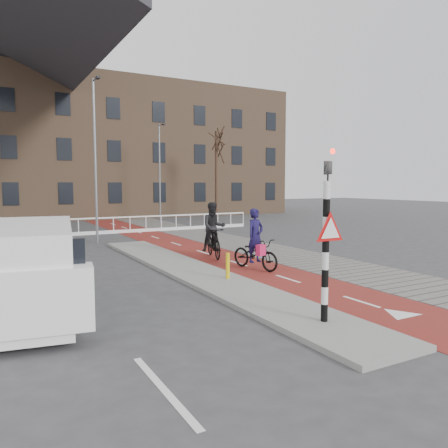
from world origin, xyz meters
TOP-DOWN VIEW (x-y plane):
  - ground at (0.00, 0.00)m, footprint 120.00×120.00m
  - bike_lane at (1.50, 10.00)m, footprint 2.50×60.00m
  - sidewalk at (4.30, 10.00)m, footprint 3.00×60.00m
  - curb_island at (-0.70, 4.00)m, footprint 1.80×16.00m
  - traffic_signal at (-0.60, -2.02)m, footprint 0.80×0.80m
  - bollard at (-0.36, 2.50)m, footprint 0.12×0.12m
  - cyclist_near at (1.46, 3.79)m, footprint 1.17×2.13m
  - cyclist_far at (1.26, 6.53)m, footprint 1.11×2.16m
  - van at (-5.91, 1.63)m, footprint 2.63×5.04m
  - railing at (-5.00, 17.00)m, footprint 28.00×0.10m
  - townhouse_row at (-3.00, 32.00)m, footprint 46.00×10.00m
  - tree_right at (9.66, 22.23)m, footprint 0.22×0.22m
  - streetlight_near at (-1.79, 13.24)m, footprint 0.12×0.12m
  - streetlight_right at (5.17, 22.99)m, footprint 0.12×0.12m

SIDE VIEW (x-z plane):
  - ground at x=0.00m, z-range 0.00..0.00m
  - bike_lane at x=1.50m, z-range 0.00..0.01m
  - sidewalk at x=4.30m, z-range 0.00..0.01m
  - curb_island at x=-0.70m, z-range 0.00..0.12m
  - railing at x=-5.00m, z-range -0.19..0.80m
  - bollard at x=-0.36m, z-range 0.12..0.89m
  - cyclist_near at x=1.46m, z-range -0.33..1.76m
  - cyclist_far at x=1.26m, z-range -0.18..2.02m
  - van at x=-5.91m, z-range 0.06..2.12m
  - traffic_signal at x=-0.60m, z-range 0.15..3.83m
  - tree_right at x=9.66m, z-range 0.00..7.08m
  - streetlight_right at x=5.17m, z-range 0.00..7.44m
  - streetlight_near at x=-1.79m, z-range 0.00..7.99m
  - townhouse_row at x=-3.00m, z-range -0.14..15.76m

